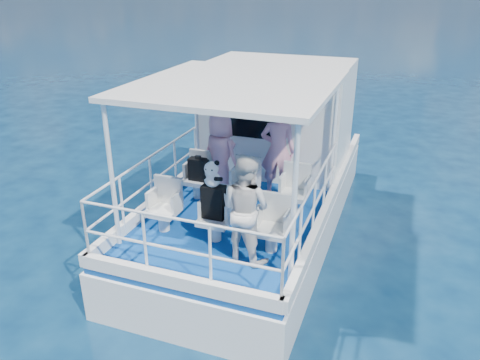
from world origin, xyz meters
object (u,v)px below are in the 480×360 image
passenger_port_fwd (221,155)px  backpack_center (214,202)px  passenger_stbd_aft (245,208)px  panda (212,173)px

passenger_port_fwd → backpack_center: bearing=130.0°
passenger_stbd_aft → panda: passenger_stbd_aft is taller
passenger_stbd_aft → backpack_center: passenger_stbd_aft is taller
passenger_port_fwd → passenger_stbd_aft: 2.16m
panda → passenger_stbd_aft: bearing=-25.8°
passenger_port_fwd → backpack_center: passenger_port_fwd is taller
backpack_center → panda: 0.47m
passenger_port_fwd → panda: (0.50, -1.54, 0.32)m
panda → passenger_port_fwd: bearing=108.1°
passenger_stbd_aft → panda: bearing=-8.9°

